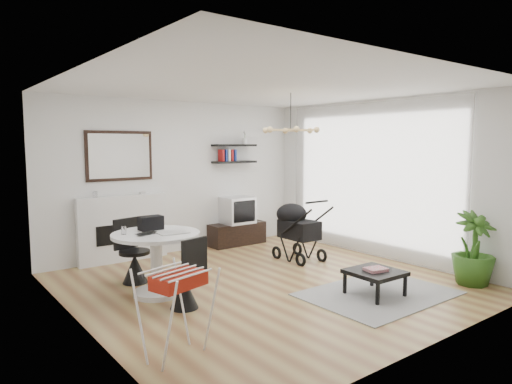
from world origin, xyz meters
TOP-DOWN VIEW (x-y plane):
  - floor at (0.00, 0.00)m, footprint 5.00×5.00m
  - ceiling at (0.00, 0.00)m, footprint 5.00×5.00m
  - wall_back at (0.00, 2.50)m, footprint 5.00×0.00m
  - wall_left at (-2.50, 0.00)m, footprint 0.00×5.00m
  - wall_right at (2.50, 0.00)m, footprint 0.00×5.00m
  - sheer_curtain at (2.40, 0.20)m, footprint 0.04×3.60m
  - fireplace at (-1.10, 2.42)m, footprint 1.50×0.17m
  - shelf_lower at (1.12, 2.37)m, footprint 0.90×0.25m
  - shelf_upper at (1.12, 2.37)m, footprint 0.90×0.25m
  - pendant_lamp at (0.70, 0.30)m, footprint 0.90×0.90m
  - tv_console at (1.12, 2.29)m, footprint 1.13×0.40m
  - crt_tv at (1.11, 2.29)m, footprint 0.59×0.51m
  - dining_table at (-1.42, 0.48)m, footprint 1.12×1.12m
  - laptop at (-1.55, 0.42)m, footprint 0.34×0.28m
  - black_bag at (-1.38, 0.72)m, footprint 0.31×0.19m
  - newspaper at (-1.26, 0.35)m, footprint 0.39×0.33m
  - drinking_glass at (-1.78, 0.64)m, footprint 0.06×0.06m
  - chair_far at (-1.44, 1.18)m, footprint 0.45×0.47m
  - chair_near at (-1.37, -0.17)m, footprint 0.44×0.45m
  - drying_rack at (-2.03, -1.22)m, footprint 0.66×0.63m
  - stroller at (1.27, 0.76)m, footprint 0.54×0.88m
  - rug at (0.88, -1.23)m, footprint 1.91×1.38m
  - coffee_table at (0.79, -1.24)m, footprint 0.64×0.64m
  - magazines at (0.78, -1.26)m, footprint 0.30×0.26m
  - potted_plant at (2.25, -1.76)m, footprint 0.73×0.73m

SIDE VIEW (x-z plane):
  - floor at x=0.00m, z-range 0.00..0.00m
  - rug at x=0.88m, z-range 0.00..0.01m
  - tv_console at x=1.12m, z-range 0.00..0.42m
  - chair_near at x=-1.37m, z-range -0.16..0.71m
  - chair_far at x=-1.44m, z-range -0.17..0.73m
  - coffee_table at x=0.79m, z-range 0.14..0.46m
  - magazines at x=0.78m, z-range 0.33..0.37m
  - drying_rack at x=-2.03m, z-range 0.02..0.84m
  - stroller at x=1.27m, z-range -0.08..0.98m
  - potted_plant at x=2.25m, z-range 0.00..1.02m
  - dining_table at x=-1.42m, z-range 0.13..0.95m
  - crt_tv at x=1.11m, z-range 0.42..0.93m
  - fireplace at x=-1.10m, z-range -0.39..1.77m
  - newspaper at x=-1.26m, z-range 0.82..0.83m
  - laptop at x=-1.55m, z-range 0.82..0.84m
  - drinking_glass at x=-1.78m, z-range 0.82..0.92m
  - black_bag at x=-1.38m, z-range 0.82..1.00m
  - wall_back at x=0.00m, z-range -1.15..3.85m
  - wall_left at x=-2.50m, z-range -1.15..3.85m
  - wall_right at x=2.50m, z-range -1.15..3.85m
  - sheer_curtain at x=2.40m, z-range 0.05..2.65m
  - shelf_lower at x=1.12m, z-range 1.58..1.62m
  - shelf_upper at x=1.12m, z-range 1.90..1.94m
  - pendant_lamp at x=0.70m, z-range 2.10..2.20m
  - ceiling at x=0.00m, z-range 2.70..2.70m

